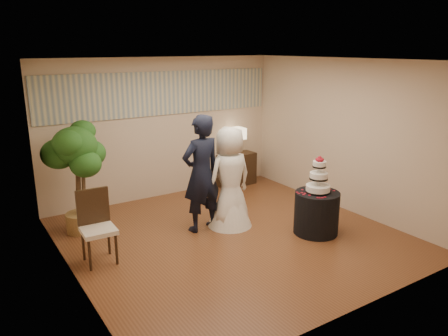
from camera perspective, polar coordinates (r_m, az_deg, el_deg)
floor at (r=7.22m, az=1.07°, el=-8.90°), size 5.00×5.00×0.00m
ceiling at (r=6.57m, az=1.20°, el=13.92°), size 5.00×5.00×0.00m
wall_back at (r=8.90m, az=-7.94°, el=5.15°), size 5.00×0.06×2.80m
wall_front at (r=4.97m, az=17.48°, el=-3.85°), size 5.00×0.06×2.80m
wall_left at (r=5.79m, az=-19.86°, el=-1.32°), size 0.06×5.00×2.80m
wall_right at (r=8.38m, az=15.49°, el=4.09°), size 0.06×5.00×2.80m
mural_border at (r=8.78m, az=-8.05°, el=9.62°), size 4.90×0.02×0.85m
groom at (r=7.16m, az=-2.98°, el=-0.75°), size 0.76×0.54×1.96m
bride at (r=7.35m, az=0.77°, el=-1.23°), size 0.89×0.81×1.73m
cake_table at (r=7.37m, az=11.98°, el=-5.74°), size 0.81×0.81×0.71m
wedding_cake at (r=7.16m, az=12.28°, el=-0.82°), size 0.40×0.40×0.61m
console at (r=9.68m, az=1.65°, el=-0.19°), size 0.88×0.44×0.71m
table_lamp at (r=9.53m, az=1.68°, el=3.55°), size 0.31×0.31×0.58m
ficus_tree at (r=7.47m, az=-18.58°, el=-1.21°), size 1.18×1.18×1.87m
side_chair at (r=6.45m, az=-16.12°, el=-7.56°), size 0.50×0.52×1.05m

